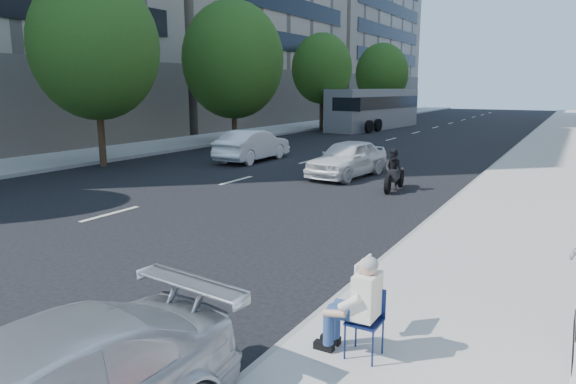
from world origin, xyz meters
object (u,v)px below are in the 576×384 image
Objects in this scene: white_sedan_near at (347,158)px; motorcycle at (394,172)px; white_sedan_mid at (253,145)px; seated_protester at (358,299)px; bus at (375,109)px.

white_sedan_near is 3.07m from motorcycle.
white_sedan_mid is (-5.66, 1.84, 0.02)m from white_sedan_near.
seated_protester reaches higher than motorcycle.
motorcycle is 26.83m from bus.
white_sedan_near is 5.96m from white_sedan_mid.
bus reaches higher than motorcycle.
white_sedan_near is at bearing -65.04° from bus.
bus is (-1.78, 21.26, 0.90)m from white_sedan_mid.
white_sedan_mid reaches higher than white_sedan_near.
white_sedan_mid reaches higher than motorcycle.
bus is at bearing 104.37° from motorcycle.
seated_protester is 14.01m from white_sedan_near.
seated_protester is 0.31× the size of white_sedan_near.
motorcycle is (8.15, -3.65, -0.10)m from white_sedan_mid.
motorcycle is at bearing 155.24° from white_sedan_mid.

